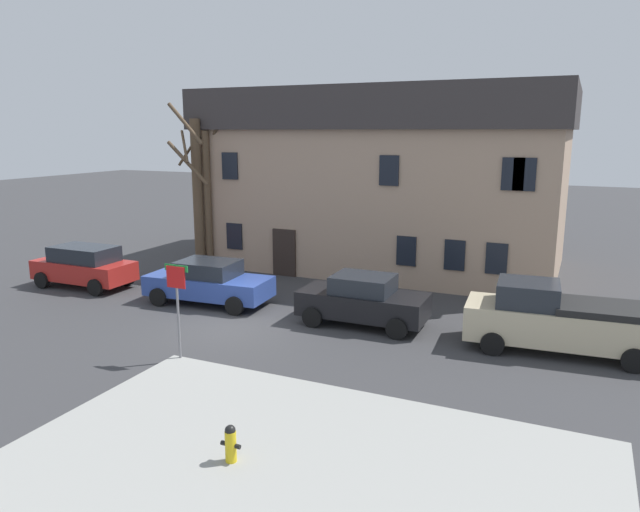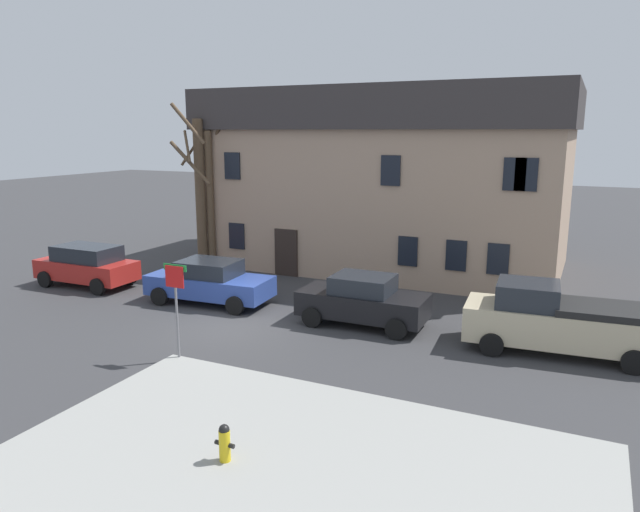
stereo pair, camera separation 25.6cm
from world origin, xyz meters
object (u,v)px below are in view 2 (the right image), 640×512
Objects in this scene: tree_bare_near at (200,189)px; car_black_sedan at (363,300)px; car_red_wagon at (87,265)px; car_blue_sedan at (210,282)px; tree_bare_mid at (209,193)px; building_main at (389,178)px; street_sign_pole at (176,294)px; fire_hydrant at (225,442)px; pickup_truck_beige at (559,320)px.

car_black_sedan is at bearing -24.86° from tree_bare_near.
car_red_wagon is 6.08m from car_blue_sedan.
building_main is at bearing 32.05° from tree_bare_mid.
street_sign_pole reaches higher than car_blue_sedan.
car_red_wagon is 15.57m from fire_hydrant.
tree_bare_mid reaches higher than car_black_sedan.
street_sign_pole is (5.99, -9.97, -1.60)m from tree_bare_mid.
pickup_truck_beige is 7.31× the size of fire_hydrant.
car_red_wagon is at bearing -117.78° from tree_bare_mid.
street_sign_pole is at bearing -57.15° from tree_bare_near.
tree_bare_mid is at bearing 124.92° from car_blue_sedan.
car_blue_sedan is (3.42, -4.90, -2.73)m from tree_bare_mid.
street_sign_pole reaches higher than car_black_sedan.
building_main is at bearing 85.25° from street_sign_pole.
building_main is at bearing 68.17° from car_blue_sedan.
tree_bare_mid reaches higher than car_blue_sedan.
car_blue_sedan is 12.15m from pickup_truck_beige.
tree_bare_near is 1.78× the size of car_red_wagon.
car_red_wagon is 0.89× the size of car_blue_sedan.
building_main reaches higher than car_blue_sedan.
building_main is 21.74× the size of fire_hydrant.
car_black_sedan reaches higher than fire_hydrant.
tree_bare_near is 1.37× the size of pickup_truck_beige.
building_main is 2.98× the size of pickup_truck_beige.
building_main is 2.17× the size of tree_bare_near.
tree_bare_near is 10.03× the size of fire_hydrant.
pickup_truck_beige reaches higher than fire_hydrant.
street_sign_pole is at bearing -124.53° from car_black_sedan.
building_main is at bearing 104.03° from car_black_sedan.
tree_bare_mid is (0.25, 0.31, -0.18)m from tree_bare_near.
street_sign_pole is at bearing 137.27° from fire_hydrant.
car_black_sedan is at bearing -26.91° from tree_bare_mid.
car_blue_sedan is 1.12× the size of car_black_sedan.
tree_bare_near reaches higher than tree_bare_mid.
pickup_truck_beige reaches higher than car_black_sedan.
tree_bare_near is at bearing 155.14° from car_black_sedan.
car_blue_sedan is at bearing 127.08° from fire_hydrant.
building_main is 3.42× the size of car_blue_sedan.
car_black_sedan is 9.04m from fire_hydrant.
fire_hydrant is (6.76, -8.94, -0.31)m from car_blue_sedan.
pickup_truck_beige is at bearing 0.91° from car_red_wagon.
car_blue_sedan is at bearing -55.08° from tree_bare_mid.
tree_bare_mid is 6.28m from car_red_wagon.
tree_bare_mid is at bearing 62.22° from car_red_wagon.
car_black_sedan is at bearing -75.97° from building_main.
tree_bare_mid reaches higher than fire_hydrant.
tree_bare_near is 11.15m from car_black_sedan.
car_black_sedan is (12.18, 0.20, -0.04)m from car_red_wagon.
tree_bare_mid is at bearing -147.95° from building_main.
car_blue_sedan is at bearing 1.23° from car_red_wagon.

